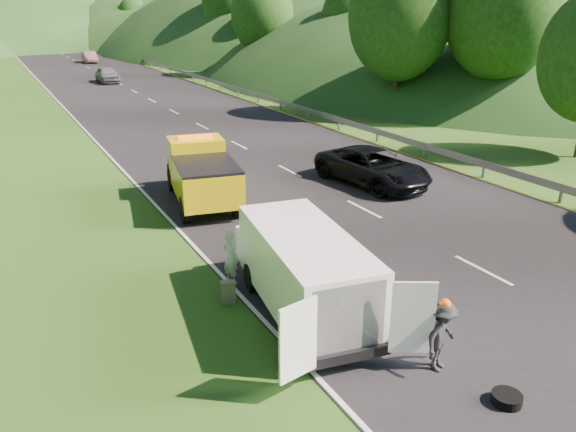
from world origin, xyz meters
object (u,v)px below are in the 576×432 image
tow_truck (201,173)px  passing_suv (372,184)px  white_van (303,268)px  child (285,277)px  woman (232,283)px  worker (438,369)px  suitcase (228,292)px  spare_tire (506,404)px

tow_truck → passing_suv: tow_truck is taller
white_van → passing_suv: white_van is taller
child → tow_truck: bearing=133.1°
white_van → woman: size_ratio=4.19×
white_van → passing_suv: size_ratio=1.18×
worker → suitcase: bearing=99.3°
tow_truck → white_van: (-0.71, -9.27, 0.02)m
child → spare_tire: child is taller
tow_truck → worker: (0.67, -12.71, -1.21)m
tow_truck → passing_suv: size_ratio=1.10×
white_van → woman: white_van is taller
white_van → child: 2.35m
child → spare_tire: 6.97m
spare_tire → suitcase: bearing=117.5°
woman → child: (1.49, -0.40, 0.00)m
tow_truck → child: 7.44m
white_van → spare_tire: bearing=-61.4°
child → woman: bearing=-150.4°
white_van → suitcase: white_van is taller
tow_truck → suitcase: size_ratio=9.78×
suitcase → spare_tire: 7.05m
white_van → suitcase: 2.18m
woman → worker: (2.35, -5.78, 0.00)m
tow_truck → spare_tire: (1.07, -14.19, -1.21)m
worker → spare_tire: (0.40, -1.48, 0.00)m
spare_tire → passing_suv: 14.45m
woman → suitcase: woman is taller
child → spare_tire: size_ratio=1.75×
passing_suv → spare_tire: bearing=-124.2°
white_van → spare_tire: (1.78, -4.93, -1.24)m
child → white_van: bearing=-60.7°
suitcase → spare_tire: suitcase is taller
suitcase → tow_truck: bearing=74.7°
suitcase → passing_suv: size_ratio=0.11×
child → suitcase: suitcase is taller
woman → suitcase: 1.16m
suitcase → woman: bearing=63.3°
white_van → child: (0.53, 1.93, -1.24)m
suitcase → passing_suv: (9.52, 6.77, -0.31)m
spare_tire → woman: bearing=110.7°
worker → suitcase: worker is taller
suitcase → passing_suv: 11.68m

